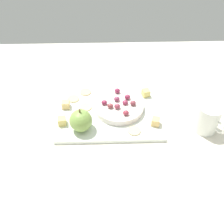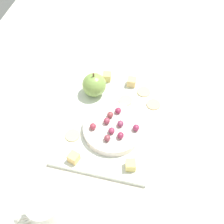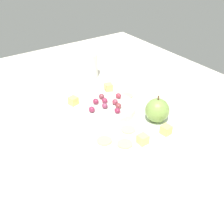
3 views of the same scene
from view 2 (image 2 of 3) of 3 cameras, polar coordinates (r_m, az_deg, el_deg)
table at (r=91.61cm, az=-0.72°, el=-1.76°), size 140.49×102.09×3.88cm
platter at (r=88.37cm, az=-0.06°, el=-1.81°), size 34.24×25.52×1.26cm
serving_dish at (r=84.96cm, az=0.23°, el=-3.04°), size 16.50×16.50×2.13cm
apple_whole at (r=91.93cm, az=-3.28°, el=4.97°), size 7.06×7.06×7.06cm
apple_stem at (r=88.96cm, az=-3.40°, el=6.78°), size 0.50×0.50×1.20cm
cheese_cube_0 at (r=95.90cm, az=3.60°, el=5.50°), size 2.59×2.59×2.51cm
cheese_cube_1 at (r=97.30cm, az=-0.94°, el=6.48°), size 2.81×2.81×2.51cm
cheese_cube_2 at (r=80.52cm, az=-7.01°, el=-8.26°), size 3.13×3.13×2.51cm
cheese_cube_3 at (r=79.04cm, az=3.42°, el=-9.65°), size 3.05×3.05×2.51cm
cracker_0 at (r=85.43cm, az=-7.24°, el=-4.25°), size 4.06×4.06×0.40cm
cracker_1 at (r=92.00cm, az=7.58°, el=1.38°), size 4.06×4.06×0.40cm
cracker_2 at (r=94.89cm, az=5.80°, el=3.69°), size 4.06×4.06×0.40cm
cracker_3 at (r=92.25cm, az=2.50°, el=2.11°), size 4.06×4.06×0.40cm
grape_0 at (r=82.32cm, az=-0.10°, el=-3.43°), size 1.91×1.72×1.54cm
grape_1 at (r=84.06cm, az=-0.96°, el=-1.63°), size 1.91×1.72×1.77cm
grape_2 at (r=81.41cm, az=1.57°, el=-4.30°), size 1.91×1.72×1.72cm
grape_3 at (r=86.25cm, az=1.10°, el=0.18°), size 1.91×1.72×1.54cm
grape_4 at (r=83.59cm, az=1.54°, el=-2.16°), size 1.91×1.72×1.64cm
grape_5 at (r=82.96cm, az=4.41°, el=-2.89°), size 1.91×1.72×1.77cm
grape_6 at (r=83.19cm, az=-3.51°, el=-2.65°), size 1.91×1.72×1.66cm
grape_7 at (r=80.96cm, az=-0.87°, el=-4.78°), size 1.91×1.72×1.68cm
grape_8 at (r=85.38cm, az=-0.33°, el=-0.51°), size 1.91×1.72×1.61cm
cup at (r=73.21cm, az=-12.23°, el=-17.48°), size 7.57×9.48×9.34cm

